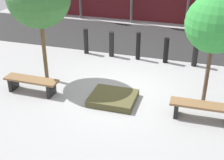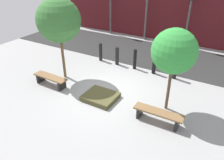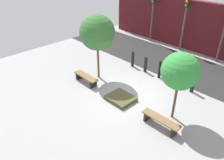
{
  "view_description": "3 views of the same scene",
  "coord_description": "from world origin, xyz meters",
  "px_view_note": "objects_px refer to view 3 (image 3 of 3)",
  "views": [
    {
      "loc": [
        2.19,
        -7.9,
        4.56
      ],
      "look_at": [
        -0.01,
        -0.66,
        0.7
      ],
      "focal_mm": 50.0,
      "sensor_mm": 36.0,
      "label": 1
    },
    {
      "loc": [
        4.05,
        -6.62,
        4.91
      ],
      "look_at": [
        0.25,
        -0.12,
        0.7
      ],
      "focal_mm": 35.0,
      "sensor_mm": 36.0,
      "label": 2
    },
    {
      "loc": [
        5.96,
        -6.95,
        6.26
      ],
      "look_at": [
        -0.57,
        -0.64,
        0.91
      ],
      "focal_mm": 35.0,
      "sensor_mm": 36.0,
      "label": 3
    }
  ],
  "objects_px": {
    "planter_bed": "(121,98)",
    "bollard_left": "(145,65)",
    "bollard_far_left": "(133,59)",
    "bollard_right": "(175,77)",
    "traffic_light_mid_west": "(185,14)",
    "bench_left": "(86,78)",
    "bench_right": "(161,121)",
    "traffic_light_west": "(153,8)",
    "bollard_center": "(160,70)",
    "bollard_far_right": "(193,83)",
    "tree_behind_right_bench": "(180,71)",
    "tree_behind_left_bench": "(97,33)"
  },
  "relations": [
    {
      "from": "planter_bed",
      "to": "bollard_left",
      "type": "xyz_separation_m",
      "value": [
        -1.02,
        3.17,
        0.38
      ]
    },
    {
      "from": "bench_right",
      "to": "bollard_far_left",
      "type": "xyz_separation_m",
      "value": [
        -4.48,
        3.37,
        0.17
      ]
    },
    {
      "from": "bollard_far_left",
      "to": "bollard_center",
      "type": "bearing_deg",
      "value": 0.0
    },
    {
      "from": "bench_left",
      "to": "bollard_left",
      "type": "distance_m",
      "value": 3.66
    },
    {
      "from": "planter_bed",
      "to": "bollard_left",
      "type": "distance_m",
      "value": 3.35
    },
    {
      "from": "bollard_center",
      "to": "traffic_light_west",
      "type": "bearing_deg",
      "value": 132.3
    },
    {
      "from": "planter_bed",
      "to": "bollard_left",
      "type": "height_order",
      "value": "bollard_left"
    },
    {
      "from": "planter_bed",
      "to": "bollard_center",
      "type": "distance_m",
      "value": 3.2
    },
    {
      "from": "planter_bed",
      "to": "traffic_light_mid_west",
      "type": "height_order",
      "value": "traffic_light_mid_west"
    },
    {
      "from": "bench_right",
      "to": "bollard_far_right",
      "type": "distance_m",
      "value": 3.4
    },
    {
      "from": "traffic_light_mid_west",
      "to": "traffic_light_west",
      "type": "bearing_deg",
      "value": -180.0
    },
    {
      "from": "tree_behind_left_bench",
      "to": "traffic_light_west",
      "type": "height_order",
      "value": "traffic_light_west"
    },
    {
      "from": "bollard_left",
      "to": "bollard_right",
      "type": "relative_size",
      "value": 1.03
    },
    {
      "from": "bollard_far_left",
      "to": "bollard_right",
      "type": "distance_m",
      "value": 3.05
    },
    {
      "from": "tree_behind_right_bench",
      "to": "bollard_center",
      "type": "xyz_separation_m",
      "value": [
        -2.45,
        2.45,
        -1.76
      ]
    },
    {
      "from": "bollard_left",
      "to": "bollard_right",
      "type": "bearing_deg",
      "value": 0.0
    },
    {
      "from": "bollard_left",
      "to": "bench_left",
      "type": "bearing_deg",
      "value": -113.04
    },
    {
      "from": "planter_bed",
      "to": "tree_behind_left_bench",
      "type": "relative_size",
      "value": 0.35
    },
    {
      "from": "bollard_left",
      "to": "bollard_far_right",
      "type": "distance_m",
      "value": 3.05
    },
    {
      "from": "planter_bed",
      "to": "tree_behind_right_bench",
      "type": "distance_m",
      "value": 3.35
    },
    {
      "from": "traffic_light_west",
      "to": "bench_left",
      "type": "bearing_deg",
      "value": -78.34
    },
    {
      "from": "traffic_light_west",
      "to": "tree_behind_left_bench",
      "type": "bearing_deg",
      "value": -76.85
    },
    {
      "from": "traffic_light_mid_west",
      "to": "tree_behind_left_bench",
      "type": "bearing_deg",
      "value": -98.98
    },
    {
      "from": "bollard_center",
      "to": "traffic_light_west",
      "type": "distance_m",
      "value": 6.39
    },
    {
      "from": "bollard_center",
      "to": "bollard_right",
      "type": "distance_m",
      "value": 1.02
    },
    {
      "from": "planter_bed",
      "to": "bollard_left",
      "type": "relative_size",
      "value": 1.35
    },
    {
      "from": "bench_right",
      "to": "bollard_left",
      "type": "xyz_separation_m",
      "value": [
        -3.47,
        3.37,
        0.15
      ]
    },
    {
      "from": "bench_left",
      "to": "bollard_far_left",
      "type": "xyz_separation_m",
      "value": [
        0.42,
        3.37,
        0.17
      ]
    },
    {
      "from": "tree_behind_left_bench",
      "to": "bollard_far_right",
      "type": "distance_m",
      "value": 5.54
    },
    {
      "from": "tree_behind_left_bench",
      "to": "traffic_light_mid_west",
      "type": "relative_size",
      "value": 0.94
    },
    {
      "from": "bollard_far_right",
      "to": "tree_behind_right_bench",
      "type": "bearing_deg",
      "value": -80.36
    },
    {
      "from": "tree_behind_right_bench",
      "to": "tree_behind_left_bench",
      "type": "bearing_deg",
      "value": -180.0
    },
    {
      "from": "bench_right",
      "to": "bollard_far_left",
      "type": "relative_size",
      "value": 1.74
    },
    {
      "from": "traffic_light_mid_west",
      "to": "bollard_center",
      "type": "bearing_deg",
      "value": -73.13
    },
    {
      "from": "bench_right",
      "to": "tree_behind_right_bench",
      "type": "distance_m",
      "value": 2.15
    },
    {
      "from": "bench_left",
      "to": "bollard_left",
      "type": "relative_size",
      "value": 1.74
    },
    {
      "from": "tree_behind_right_bench",
      "to": "traffic_light_west",
      "type": "bearing_deg",
      "value": 133.27
    },
    {
      "from": "bollard_far_right",
      "to": "traffic_light_west",
      "type": "xyz_separation_m",
      "value": [
        -6.1,
        4.47,
        2.07
      ]
    },
    {
      "from": "bollard_left",
      "to": "traffic_light_west",
      "type": "relative_size",
      "value": 0.25
    },
    {
      "from": "traffic_light_west",
      "to": "bollard_right",
      "type": "bearing_deg",
      "value": -41.33
    },
    {
      "from": "bench_right",
      "to": "planter_bed",
      "type": "bearing_deg",
      "value": 174.46
    },
    {
      "from": "bench_left",
      "to": "bollard_left",
      "type": "xyz_separation_m",
      "value": [
        1.43,
        3.37,
        0.15
      ]
    },
    {
      "from": "bollard_left",
      "to": "traffic_light_mid_west",
      "type": "relative_size",
      "value": 0.25
    },
    {
      "from": "tree_behind_left_bench",
      "to": "bollard_far_left",
      "type": "distance_m",
      "value": 3.3
    },
    {
      "from": "traffic_light_west",
      "to": "traffic_light_mid_west",
      "type": "xyz_separation_m",
      "value": [
        2.71,
        0.0,
        0.06
      ]
    },
    {
      "from": "bollard_right",
      "to": "bollard_far_right",
      "type": "bearing_deg",
      "value": 0.0
    },
    {
      "from": "bollard_left",
      "to": "bench_right",
      "type": "bearing_deg",
      "value": -44.18
    },
    {
      "from": "traffic_light_west",
      "to": "traffic_light_mid_west",
      "type": "distance_m",
      "value": 2.71
    },
    {
      "from": "planter_bed",
      "to": "tree_behind_right_bench",
      "type": "bearing_deg",
      "value": 16.32
    },
    {
      "from": "bollard_left",
      "to": "bollard_right",
      "type": "xyz_separation_m",
      "value": [
        2.03,
        0.0,
        -0.01
      ]
    }
  ]
}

